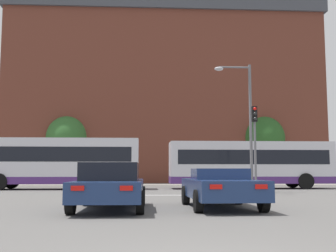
{
  "coord_description": "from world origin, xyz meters",
  "views": [
    {
      "loc": [
        -0.75,
        -4.92,
        1.16
      ],
      "look_at": [
        0.75,
        20.83,
        3.9
      ],
      "focal_mm": 45.0,
      "sensor_mm": 36.0,
      "label": 1
    }
  ],
  "objects": [
    {
      "name": "tree_kerbside",
      "position": [
        10.85,
        35.1,
        4.28
      ],
      "size": [
        4.1,
        4.1,
        6.44
      ],
      "color": "#4C3823",
      "rests_on": "ground_plane"
    },
    {
      "name": "street_lamp_junction",
      "position": [
        4.81,
        17.86,
        4.32
      ],
      "size": [
        2.07,
        0.36,
        7.07
      ],
      "color": "slate",
      "rests_on": "ground_plane"
    },
    {
      "name": "pedestrian_walking_west",
      "position": [
        8.66,
        30.1,
        1.1
      ],
      "size": [
        0.45,
        0.34,
        1.85
      ],
      "rotation": [
        0.0,
        0.0,
        2.79
      ],
      "color": "#333851",
      "rests_on": "ground_plane"
    },
    {
      "name": "brick_civic_building",
      "position": [
        1.53,
        41.58,
        9.42
      ],
      "size": [
        31.86,
        14.9,
        25.08
      ],
      "color": "brown",
      "rests_on": "ground_plane"
    },
    {
      "name": "traffic_light_far_left",
      "position": [
        -4.77,
        29.9,
        2.54
      ],
      "size": [
        0.26,
        0.31,
        3.74
      ],
      "color": "slate",
      "rests_on": "ground_plane"
    },
    {
      "name": "traffic_light_near_right",
      "position": [
        4.92,
        16.14,
        2.98
      ],
      "size": [
        0.26,
        0.31,
        4.45
      ],
      "color": "slate",
      "rests_on": "ground_plane"
    },
    {
      "name": "bus_crossing_trailing",
      "position": [
        -6.16,
        22.01,
        1.69
      ],
      "size": [
        10.2,
        2.69,
        3.15
      ],
      "rotation": [
        0.0,
        0.0,
        1.57
      ],
      "color": "silver",
      "rests_on": "ground_plane"
    },
    {
      "name": "pedestrian_walking_east",
      "position": [
        -1.94,
        30.96,
        0.96
      ],
      "size": [
        0.43,
        0.27,
        1.65
      ],
      "rotation": [
        0.0,
        0.0,
        3.01
      ],
      "color": "#333851",
      "rests_on": "ground_plane"
    },
    {
      "name": "car_roadster_right",
      "position": [
        1.66,
        8.24,
        0.64
      ],
      "size": [
        2.14,
        4.69,
        1.22
      ],
      "rotation": [
        0.0,
        0.0,
        0.02
      ],
      "color": "navy",
      "rests_on": "ground_plane"
    },
    {
      "name": "stop_line_strip",
      "position": [
        0.0,
        15.22,
        0.0
      ],
      "size": [
        7.63,
        0.3,
        0.01
      ],
      "primitive_type": "cube",
      "color": "silver",
      "rests_on": "ground_plane"
    },
    {
      "name": "bus_crossing_lead",
      "position": [
        6.19,
        22.29,
        1.61
      ],
      "size": [
        10.47,
        2.66,
        3.01
      ],
      "rotation": [
        0.0,
        0.0,
        1.57
      ],
      "color": "silver",
      "rests_on": "ground_plane"
    },
    {
      "name": "car_saloon_left",
      "position": [
        -1.73,
        7.89,
        0.72
      ],
      "size": [
        2.09,
        4.78,
        1.39
      ],
      "rotation": [
        0.0,
        0.0,
        -0.01
      ],
      "color": "navy",
      "rests_on": "ground_plane"
    },
    {
      "name": "far_pavement",
      "position": [
        0.0,
        30.2,
        0.01
      ],
      "size": [
        68.48,
        2.5,
        0.01
      ],
      "primitive_type": "cube",
      "color": "gray",
      "rests_on": "ground_plane"
    },
    {
      "name": "tree_by_building",
      "position": [
        -7.92,
        34.91,
        4.22
      ],
      "size": [
        3.89,
        3.89,
        6.28
      ],
      "color": "#4C3823",
      "rests_on": "ground_plane"
    },
    {
      "name": "pedestrian_waiting",
      "position": [
        6.34,
        29.91,
        1.01
      ],
      "size": [
        0.43,
        0.28,
        1.72
      ],
      "rotation": [
        0.0,
        0.0,
        2.98
      ],
      "color": "black",
      "rests_on": "ground_plane"
    }
  ]
}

